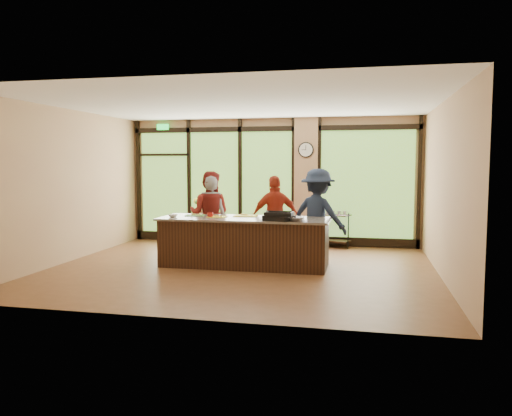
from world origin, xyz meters
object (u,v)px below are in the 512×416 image
at_px(bar_cart, 336,226).
at_px(cook_right, 318,216).
at_px(island_base, 244,243).
at_px(roasting_pan, 279,218).
at_px(cook_left, 211,216).
at_px(flower_stand, 204,229).

bearing_deg(bar_cart, cook_right, -75.72).
relative_size(island_base, roasting_pan, 6.39).
distance_m(cook_left, flower_stand, 1.70).
height_order(cook_left, cook_right, cook_right).
bearing_deg(island_base, bar_cart, 57.34).
xyz_separation_m(island_base, flower_stand, (-1.54, 2.22, -0.08)).
bearing_deg(bar_cart, island_base, -100.13).
height_order(flower_stand, bar_cart, bar_cart).
bearing_deg(bar_cart, cook_left, -122.33).
distance_m(cook_left, bar_cart, 3.02).
bearing_deg(flower_stand, roasting_pan, -63.40).
relative_size(cook_left, flower_stand, 2.32).
bearing_deg(flower_stand, cook_right, -43.34).
distance_m(island_base, cook_left, 1.21).
bearing_deg(cook_right, roasting_pan, 82.28).
height_order(island_base, cook_right, cook_right).
height_order(island_base, cook_left, cook_left).
distance_m(roasting_pan, bar_cart, 2.92).
bearing_deg(cook_left, roasting_pan, 145.01).
height_order(cook_left, roasting_pan, cook_left).
relative_size(island_base, cook_right, 1.69).
xyz_separation_m(cook_right, flower_stand, (-2.86, 1.53, -0.55)).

